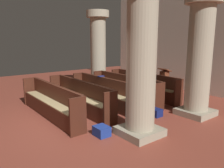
# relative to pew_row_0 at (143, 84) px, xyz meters

# --- Properties ---
(ground_plane) EXTENTS (19.20, 19.20, 0.00)m
(ground_plane) POSITION_rel_pew_row_0_xyz_m (0.85, -3.69, -0.49)
(ground_plane) COLOR brown
(back_wall) EXTENTS (10.00, 0.16, 4.50)m
(back_wall) POSITION_rel_pew_row_0_xyz_m (0.85, 2.39, 1.76)
(back_wall) COLOR silver
(back_wall) RESTS_ON ground
(pew_row_0) EXTENTS (3.44, 0.46, 0.93)m
(pew_row_0) POSITION_rel_pew_row_0_xyz_m (0.00, 0.00, 0.00)
(pew_row_0) COLOR #4C2316
(pew_row_0) RESTS_ON ground
(pew_row_1) EXTENTS (3.44, 0.46, 0.93)m
(pew_row_1) POSITION_rel_pew_row_0_xyz_m (0.00, -0.96, 0.00)
(pew_row_1) COLOR #4C2316
(pew_row_1) RESTS_ON ground
(pew_row_2) EXTENTS (3.44, 0.47, 0.93)m
(pew_row_2) POSITION_rel_pew_row_0_xyz_m (0.00, -1.93, 0.00)
(pew_row_2) COLOR #4C2316
(pew_row_2) RESTS_ON ground
(pew_row_3) EXTENTS (3.44, 0.46, 0.93)m
(pew_row_3) POSITION_rel_pew_row_0_xyz_m (0.00, -2.89, 0.00)
(pew_row_3) COLOR #4C2316
(pew_row_3) RESTS_ON ground
(pew_row_4) EXTENTS (3.44, 0.46, 0.93)m
(pew_row_4) POSITION_rel_pew_row_0_xyz_m (0.00, -3.86, 0.00)
(pew_row_4) COLOR #4C2316
(pew_row_4) RESTS_ON ground
(pillar_aisle_side) EXTENTS (1.02, 1.02, 3.52)m
(pillar_aisle_side) POSITION_rel_pew_row_0_xyz_m (2.56, -0.35, 1.34)
(pillar_aisle_side) COLOR #9F967E
(pillar_aisle_side) RESTS_ON ground
(pillar_far_side) EXTENTS (1.02, 1.02, 3.52)m
(pillar_far_side) POSITION_rel_pew_row_0_xyz_m (-2.51, -0.42, 1.34)
(pillar_far_side) COLOR #9F967E
(pillar_far_side) RESTS_ON ground
(pillar_aisle_rear) EXTENTS (0.99, 0.99, 3.52)m
(pillar_aisle_rear) POSITION_rel_pew_row_0_xyz_m (2.56, -2.71, 1.34)
(pillar_aisle_rear) COLOR #9F967E
(pillar_aisle_rear) RESTS_ON ground
(lectern) EXTENTS (0.48, 0.45, 1.08)m
(lectern) POSITION_rel_pew_row_0_xyz_m (0.18, 1.07, -0.04)
(lectern) COLOR #562B1A
(lectern) RESTS_ON ground
(hymn_book) EXTENTS (0.15, 0.22, 0.03)m
(hymn_book) POSITION_rel_pew_row_0_xyz_m (-0.41, -1.74, 0.45)
(hymn_book) COLOR navy
(hymn_book) RESTS_ON pew_row_2
(kneeler_box_navy) EXTENTS (0.33, 0.29, 0.23)m
(kneeler_box_navy) POSITION_rel_pew_row_0_xyz_m (1.90, -1.39, -0.38)
(kneeler_box_navy) COLOR navy
(kneeler_box_navy) RESTS_ON ground
(kneeler_box_blue) EXTENTS (0.37, 0.31, 0.23)m
(kneeler_box_blue) POSITION_rel_pew_row_0_xyz_m (2.05, -3.46, -0.38)
(kneeler_box_blue) COLOR navy
(kneeler_box_blue) RESTS_ON ground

